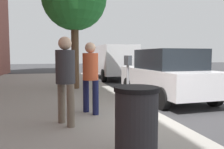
# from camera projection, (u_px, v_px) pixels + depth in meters

# --- Properties ---
(ground_plane) EXTENTS (80.00, 80.00, 0.00)m
(ground_plane) POSITION_uv_depth(u_px,v_px,m) (166.00, 122.00, 5.45)
(ground_plane) COLOR #38383A
(ground_plane) RESTS_ON ground
(sidewalk_slab) EXTENTS (28.00, 6.00, 0.15)m
(sidewalk_slab) POSITION_uv_depth(u_px,v_px,m) (30.00, 129.00, 4.69)
(sidewalk_slab) COLOR gray
(sidewalk_slab) RESTS_ON ground_plane
(parking_meter) EXTENTS (0.36, 0.12, 1.41)m
(parking_meter) POSITION_uv_depth(u_px,v_px,m) (128.00, 70.00, 6.27)
(parking_meter) COLOR gray
(parking_meter) RESTS_ON sidewalk_slab
(pedestrian_at_meter) EXTENTS (0.48, 0.38, 1.72)m
(pedestrian_at_meter) POSITION_uv_depth(u_px,v_px,m) (90.00, 72.00, 5.62)
(pedestrian_at_meter) COLOR #191E4C
(pedestrian_at_meter) RESTS_ON sidewalk_slab
(pedestrian_bystander) EXTENTS (0.50, 0.39, 1.79)m
(pedestrian_bystander) POSITION_uv_depth(u_px,v_px,m) (65.00, 73.00, 4.67)
(pedestrian_bystander) COLOR #726656
(pedestrian_bystander) RESTS_ON sidewalk_slab
(parked_sedan_near) EXTENTS (4.45, 2.06, 1.77)m
(parked_sedan_near) POSITION_uv_depth(u_px,v_px,m) (167.00, 74.00, 8.18)
(parked_sedan_near) COLOR silver
(parked_sedan_near) RESTS_ON ground_plane
(parked_van_far) EXTENTS (5.20, 2.13, 2.18)m
(parked_van_far) POSITION_uv_depth(u_px,v_px,m) (112.00, 60.00, 15.47)
(parked_van_far) COLOR silver
(parked_van_far) RESTS_ON ground_plane
(trash_bin) EXTENTS (0.59, 0.59, 1.01)m
(trash_bin) POSITION_uv_depth(u_px,v_px,m) (136.00, 125.00, 3.03)
(trash_bin) COLOR #2D2D33
(trash_bin) RESTS_ON sidewalk_slab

